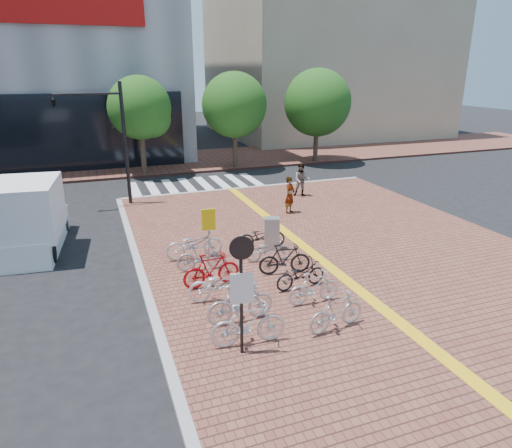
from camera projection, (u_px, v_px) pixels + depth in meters
name	position (u px, v px, depth m)	size (l,w,h in m)	color
ground	(285.00, 291.00, 13.93)	(120.00, 120.00, 0.00)	black
sidewalk	(492.00, 362.00, 10.45)	(14.00, 34.00, 0.15)	brown
tactile_strip	(458.00, 369.00, 10.10)	(0.40, 34.00, 0.01)	yellow
kerb_west	(192.00, 445.00, 8.17)	(0.25, 34.00, 0.15)	gray
kerb_north	(248.00, 188.00, 25.54)	(14.00, 0.25, 0.15)	gray
far_sidewalk	(167.00, 162.00, 32.55)	(70.00, 8.00, 0.15)	brown
building_beige	(324.00, 41.00, 45.30)	(20.00, 18.00, 18.00)	gray
crosswalk	(196.00, 185.00, 26.53)	(7.50, 4.00, 0.01)	silver
street_trees	(250.00, 106.00, 29.74)	(16.20, 4.60, 6.35)	#38281E
bike_0	(248.00, 324.00, 10.83)	(0.52, 1.86, 1.12)	silver
bike_1	(240.00, 302.00, 11.83)	(0.52, 1.84, 1.11)	#B4B4B9
bike_2	(222.00, 284.00, 12.95)	(0.68, 1.95, 1.03)	silver
bike_3	(211.00, 270.00, 13.79)	(0.50, 1.79, 1.07)	#AC0C12
bike_4	(201.00, 256.00, 14.88)	(0.46, 1.64, 0.98)	#A5A5A9
bike_5	(194.00, 244.00, 15.83)	(0.70, 2.00, 1.05)	silver
bike_6	(337.00, 311.00, 11.48)	(0.48, 1.70, 1.02)	#B4B4B9
bike_7	(314.00, 287.00, 12.80)	(0.45, 1.59, 0.96)	silver
bike_8	(301.00, 274.00, 13.71)	(0.58, 1.66, 0.87)	black
bike_9	(285.00, 259.00, 14.62)	(0.48, 1.70, 1.02)	black
bike_10	(269.00, 249.00, 15.63)	(0.56, 1.61, 0.84)	#A6A6AA
bike_11	(261.00, 236.00, 16.72)	(0.62, 1.78, 0.93)	black
pedestrian_a	(290.00, 195.00, 20.74)	(0.61, 0.40, 1.68)	gray
pedestrian_b	(302.00, 180.00, 23.47)	(0.83, 0.65, 1.71)	#4B4E5F
utility_box	(272.00, 233.00, 16.63)	(0.55, 0.40, 1.20)	#A7A7AC
yellow_sign	(209.00, 224.00, 15.71)	(0.48, 0.13, 1.76)	#B7B7BC
notice_sign	(242.00, 282.00, 10.06)	(0.54, 0.18, 2.93)	black
traffic_light_pole	(93.00, 122.00, 20.80)	(3.09, 1.19, 5.75)	black
box_truck	(28.00, 216.00, 16.78)	(2.51, 4.94, 2.76)	white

